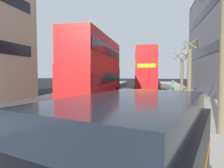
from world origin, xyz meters
TOP-DOWN VIEW (x-y plane):
  - sidewalk_right at (6.50, 16.00)m, footprint 4.00×80.00m
  - sidewalk_left at (-6.50, 16.00)m, footprint 4.00×80.00m
  - kerb_line_outer at (4.40, 14.00)m, footprint 0.10×56.00m
  - kerb_line_inner at (4.24, 14.00)m, footprint 0.10×56.00m
  - traffic_island at (0.00, 4.44)m, footprint 1.10×2.20m
  - keep_left_bollard at (0.00, 4.44)m, footprint 0.36×0.28m
  - double_decker_bus_away at (-1.99, 15.82)m, footprint 2.85×10.82m
  - double_decker_bus_oncoming at (2.00, 26.45)m, footprint 3.11×10.89m
  - pedestrian_far at (4.95, 20.50)m, footprint 0.34×0.22m
  - street_tree_near at (6.12, 17.70)m, footprint 1.50×1.52m
  - street_tree_mid at (6.52, 25.94)m, footprint 1.98×1.97m
  - street_tree_far at (5.63, 7.08)m, footprint 1.52×1.79m

SIDE VIEW (x-z plane):
  - kerb_line_outer at x=4.40m, z-range 0.00..0.01m
  - kerb_line_inner at x=4.24m, z-range 0.00..0.01m
  - traffic_island at x=0.00m, z-range 0.00..0.10m
  - sidewalk_right at x=6.50m, z-range 0.00..0.14m
  - sidewalk_left at x=-6.50m, z-range 0.00..0.14m
  - keep_left_bollard at x=0.00m, z-range 0.05..1.16m
  - pedestrian_far at x=4.95m, z-range 0.18..1.80m
  - street_tree_mid at x=6.52m, z-range 0.04..5.13m
  - street_tree_near at x=6.12m, z-range -0.09..5.33m
  - street_tree_far at x=5.63m, z-range -0.10..6.08m
  - double_decker_bus_away at x=-1.99m, z-range 0.21..5.85m
  - double_decker_bus_oncoming at x=2.00m, z-range 0.21..5.85m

